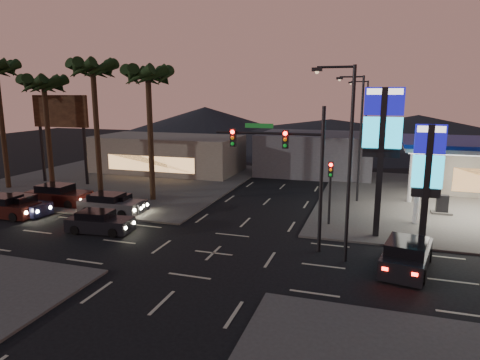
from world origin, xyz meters
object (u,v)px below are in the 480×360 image
(pylon_sign_short, at_px, (428,167))
(car_lane_b_front, at_px, (110,205))
(traffic_signal_mast, at_px, (290,157))
(car_lane_b_mid, at_px, (118,204))
(car_lane_a_mid, at_px, (6,207))
(car_lane_a_front, at_px, (99,222))
(car_lane_a_rear, at_px, (21,206))
(suv_station, at_px, (407,255))
(pylon_sign_tall, at_px, (382,133))
(car_lane_b_rear, at_px, (59,196))

(pylon_sign_short, bearing_deg, car_lane_b_front, 178.57)
(traffic_signal_mast, height_order, car_lane_b_mid, traffic_signal_mast)
(car_lane_a_mid, distance_m, car_lane_b_mid, 7.81)
(car_lane_a_front, xyz_separation_m, car_lane_b_mid, (-1.45, 4.34, -0.02))
(car_lane_a_rear, bearing_deg, suv_station, -4.49)
(car_lane_b_mid, bearing_deg, pylon_sign_tall, -0.25)
(traffic_signal_mast, height_order, car_lane_a_mid, traffic_signal_mast)
(pylon_sign_short, height_order, suv_station, pylon_sign_short)
(traffic_signal_mast, distance_m, car_lane_a_rear, 20.38)
(pylon_sign_short, relative_size, traffic_signal_mast, 0.88)
(car_lane_a_mid, bearing_deg, car_lane_b_rear, 71.25)
(car_lane_a_mid, relative_size, car_lane_b_rear, 0.93)
(car_lane_a_mid, xyz_separation_m, suv_station, (26.70, -1.32, 0.02))
(car_lane_b_front, xyz_separation_m, car_lane_b_rear, (-5.40, 1.01, 0.06))
(car_lane_b_front, bearing_deg, car_lane_a_rear, -160.70)
(pylon_sign_short, xyz_separation_m, suv_station, (-1.01, -3.65, -3.93))
(car_lane_b_front, distance_m, car_lane_b_rear, 5.50)
(car_lane_b_front, height_order, suv_station, suv_station)
(traffic_signal_mast, bearing_deg, pylon_sign_tall, 36.52)
(car_lane_a_mid, relative_size, car_lane_b_mid, 1.13)
(pylon_sign_tall, xyz_separation_m, car_lane_b_mid, (-18.18, 0.08, -5.78))
(pylon_sign_tall, height_order, car_lane_a_front, pylon_sign_tall)
(traffic_signal_mast, xyz_separation_m, car_lane_b_rear, (-19.16, 4.05, -4.47))
(car_lane_b_rear, bearing_deg, pylon_sign_tall, -1.28)
(pylon_sign_short, relative_size, car_lane_b_rear, 1.38)
(pylon_sign_tall, bearing_deg, car_lane_b_front, -178.53)
(pylon_sign_tall, bearing_deg, traffic_signal_mast, -143.48)
(car_lane_b_mid, bearing_deg, pylon_sign_short, -2.99)
(pylon_sign_tall, relative_size, suv_station, 1.81)
(pylon_sign_tall, relative_size, traffic_signal_mast, 1.12)
(car_lane_b_front, height_order, car_lane_b_rear, car_lane_b_rear)
(car_lane_a_front, distance_m, car_lane_b_rear, 8.62)
(car_lane_a_rear, bearing_deg, pylon_sign_tall, 6.05)
(car_lane_a_rear, bearing_deg, car_lane_a_mid, -131.14)
(pylon_sign_tall, xyz_separation_m, car_lane_a_mid, (-25.22, -3.33, -5.69))
(pylon_sign_short, xyz_separation_m, car_lane_b_rear, (-26.40, 1.53, -3.90))
(car_lane_b_rear, bearing_deg, pylon_sign_short, -3.33)
(traffic_signal_mast, bearing_deg, pylon_sign_short, 19.13)
(pylon_sign_short, height_order, car_lane_b_front, pylon_sign_short)
(pylon_sign_tall, height_order, car_lane_b_mid, pylon_sign_tall)
(car_lane_a_rear, height_order, suv_station, suv_station)
(pylon_sign_tall, xyz_separation_m, car_lane_a_rear, (-24.58, -2.60, -5.73))
(car_lane_a_front, xyz_separation_m, suv_station, (18.22, -0.39, 0.10))
(pylon_sign_short, distance_m, traffic_signal_mast, 7.69)
(pylon_sign_tall, distance_m, car_lane_b_front, 19.36)
(car_lane_b_mid, relative_size, suv_station, 0.84)
(pylon_sign_tall, bearing_deg, car_lane_a_front, -165.73)
(car_lane_a_mid, height_order, car_lane_b_mid, car_lane_a_mid)
(pylon_sign_tall, bearing_deg, car_lane_a_mid, -172.48)
(car_lane_a_front, xyz_separation_m, car_lane_a_rear, (-7.85, 1.65, 0.03))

